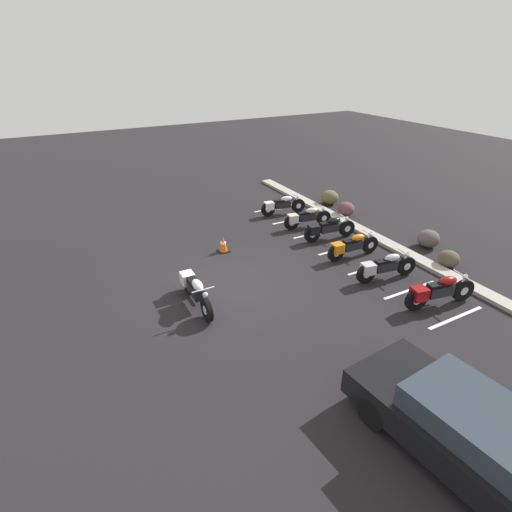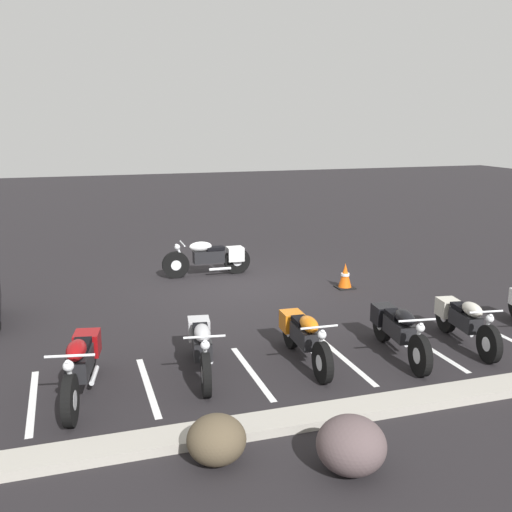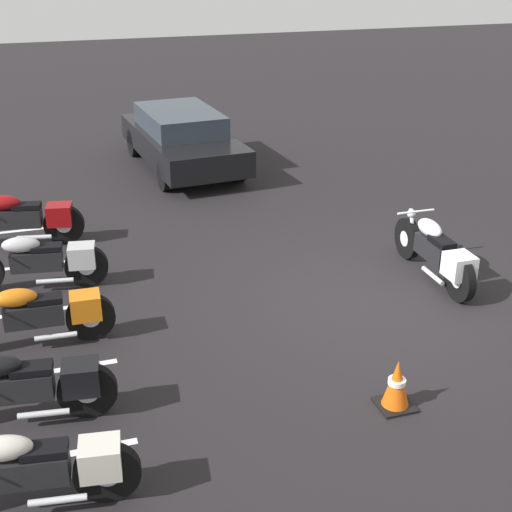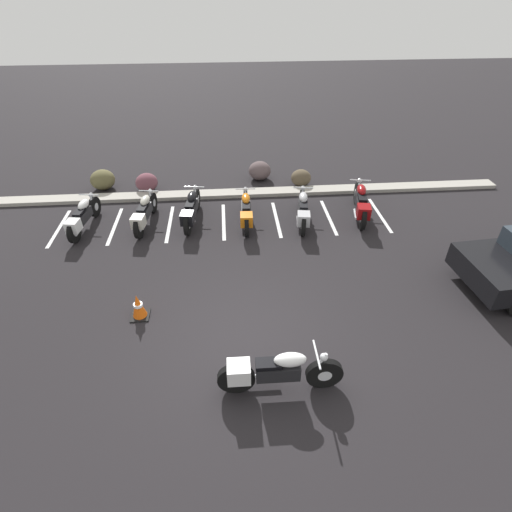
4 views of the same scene
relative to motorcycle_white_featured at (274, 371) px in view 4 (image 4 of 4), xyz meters
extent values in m
plane|color=black|center=(-0.41, 1.19, -0.47)|extent=(60.00, 60.00, 0.00)
cylinder|color=black|center=(0.90, -0.01, -0.13)|extent=(0.67, 0.13, 0.67)
cylinder|color=silver|center=(0.90, -0.01, -0.13)|extent=(0.26, 0.13, 0.25)
cylinder|color=black|center=(-0.67, 0.01, -0.13)|extent=(0.67, 0.13, 0.67)
cylinder|color=silver|center=(-0.67, 0.01, -0.13)|extent=(0.26, 0.13, 0.25)
cube|color=black|center=(0.06, 0.00, 0.02)|extent=(0.77, 0.29, 0.30)
ellipsoid|color=white|center=(0.27, 0.00, 0.29)|extent=(0.57, 0.27, 0.24)
cube|color=black|center=(-0.11, 0.00, 0.22)|extent=(0.45, 0.25, 0.08)
cube|color=white|center=(-0.62, 0.01, 0.05)|extent=(0.41, 0.37, 0.34)
cylinder|color=silver|center=(0.78, -0.01, 0.13)|extent=(0.27, 0.06, 0.54)
cylinder|color=silver|center=(0.72, -0.01, 0.39)|extent=(0.04, 0.63, 0.04)
sphere|color=silver|center=(0.85, -0.01, 0.31)|extent=(0.14, 0.14, 0.14)
cylinder|color=silver|center=(-0.19, 0.14, -0.28)|extent=(0.56, 0.08, 0.07)
cylinder|color=black|center=(-4.70, 6.64, -0.16)|extent=(0.20, 0.63, 0.62)
cylinder|color=silver|center=(-4.70, 6.64, -0.16)|extent=(0.15, 0.25, 0.23)
cylinder|color=black|center=(-4.91, 5.20, -0.16)|extent=(0.20, 0.63, 0.62)
cylinder|color=silver|center=(-4.91, 5.20, -0.16)|extent=(0.15, 0.25, 0.23)
cube|color=black|center=(-4.81, 5.87, -0.02)|extent=(0.36, 0.74, 0.28)
ellipsoid|color=white|center=(-4.79, 6.06, 0.23)|extent=(0.32, 0.55, 0.22)
cube|color=black|center=(-4.84, 5.71, 0.17)|extent=(0.28, 0.44, 0.07)
cube|color=white|center=(-4.91, 5.25, 0.01)|extent=(0.39, 0.42, 0.32)
cylinder|color=silver|center=(-4.72, 6.52, 0.08)|extent=(0.09, 0.25, 0.50)
cylinder|color=silver|center=(-4.72, 6.47, 0.33)|extent=(0.58, 0.12, 0.03)
sphere|color=silver|center=(-4.71, 6.59, 0.25)|extent=(0.13, 0.13, 0.13)
cylinder|color=silver|center=(-4.98, 5.66, -0.30)|extent=(0.14, 0.52, 0.07)
cylinder|color=black|center=(-2.98, 6.74, -0.16)|extent=(0.20, 0.63, 0.62)
cylinder|color=silver|center=(-2.98, 6.74, -0.16)|extent=(0.15, 0.25, 0.24)
cylinder|color=black|center=(-3.18, 5.29, -0.16)|extent=(0.20, 0.63, 0.62)
cylinder|color=silver|center=(-3.18, 5.29, -0.16)|extent=(0.15, 0.25, 0.24)
cube|color=black|center=(-3.08, 5.97, -0.02)|extent=(0.36, 0.74, 0.28)
ellipsoid|color=beige|center=(-3.06, 6.16, 0.24)|extent=(0.31, 0.56, 0.23)
cube|color=black|center=(-3.11, 5.81, 0.17)|extent=(0.28, 0.44, 0.08)
cube|color=beige|center=(-3.17, 5.34, 0.01)|extent=(0.39, 0.42, 0.32)
cylinder|color=silver|center=(-2.99, 6.63, 0.09)|extent=(0.09, 0.25, 0.50)
cylinder|color=silver|center=(-3.00, 6.57, 0.33)|extent=(0.58, 0.11, 0.03)
sphere|color=silver|center=(-2.98, 6.69, 0.26)|extent=(0.13, 0.13, 0.13)
cylinder|color=silver|center=(-3.25, 5.75, -0.30)|extent=(0.14, 0.52, 0.07)
cylinder|color=black|center=(-1.63, 6.84, -0.15)|extent=(0.20, 0.65, 0.64)
cylinder|color=silver|center=(-1.63, 6.84, -0.15)|extent=(0.15, 0.26, 0.24)
cylinder|color=black|center=(-1.82, 5.34, -0.15)|extent=(0.20, 0.65, 0.64)
cylinder|color=silver|center=(-1.82, 5.34, -0.15)|extent=(0.15, 0.26, 0.24)
cube|color=black|center=(-1.73, 6.04, 0.00)|extent=(0.36, 0.77, 0.29)
ellipsoid|color=black|center=(-1.71, 6.24, 0.26)|extent=(0.32, 0.57, 0.23)
cube|color=black|center=(-1.76, 5.88, 0.20)|extent=(0.29, 0.46, 0.08)
cube|color=black|center=(-1.82, 5.39, 0.03)|extent=(0.40, 0.43, 0.33)
cylinder|color=silver|center=(-1.65, 6.73, 0.11)|extent=(0.09, 0.26, 0.52)
cylinder|color=silver|center=(-1.66, 6.67, 0.36)|extent=(0.60, 0.11, 0.04)
sphere|color=silver|center=(-1.64, 6.79, 0.28)|extent=(0.14, 0.14, 0.14)
cylinder|color=silver|center=(-1.90, 5.82, -0.29)|extent=(0.14, 0.54, 0.07)
cylinder|color=black|center=(-0.11, 6.62, -0.15)|extent=(0.14, 0.63, 0.63)
cylinder|color=silver|center=(-0.11, 6.62, -0.15)|extent=(0.13, 0.24, 0.24)
cylinder|color=black|center=(-0.17, 5.15, -0.15)|extent=(0.14, 0.63, 0.63)
cylinder|color=silver|center=(-0.17, 5.15, -0.15)|extent=(0.13, 0.24, 0.24)
cube|color=black|center=(-0.14, 5.84, -0.01)|extent=(0.30, 0.73, 0.29)
ellipsoid|color=orange|center=(-0.13, 6.03, 0.25)|extent=(0.27, 0.54, 0.23)
cube|color=black|center=(-0.15, 5.67, 0.18)|extent=(0.25, 0.43, 0.08)
cube|color=orange|center=(-0.17, 5.19, 0.02)|extent=(0.36, 0.39, 0.32)
cylinder|color=silver|center=(-0.11, 6.51, 0.09)|extent=(0.07, 0.25, 0.51)
cylinder|color=silver|center=(-0.12, 6.45, 0.34)|extent=(0.59, 0.06, 0.03)
sphere|color=silver|center=(-0.11, 6.57, 0.27)|extent=(0.13, 0.13, 0.13)
cylinder|color=silver|center=(-0.28, 5.60, -0.29)|extent=(0.09, 0.53, 0.07)
cylinder|color=black|center=(1.65, 6.53, -0.15)|extent=(0.21, 0.65, 0.64)
cylinder|color=silver|center=(1.65, 6.53, -0.15)|extent=(0.16, 0.26, 0.24)
cylinder|color=black|center=(1.42, 5.05, -0.15)|extent=(0.21, 0.65, 0.64)
cylinder|color=silver|center=(1.42, 5.05, -0.15)|extent=(0.16, 0.26, 0.24)
cube|color=black|center=(1.53, 5.74, 0.00)|extent=(0.38, 0.77, 0.29)
ellipsoid|color=#B7B7BC|center=(1.56, 5.93, 0.26)|extent=(0.33, 0.57, 0.23)
cube|color=black|center=(1.50, 5.58, 0.19)|extent=(0.29, 0.46, 0.08)
cube|color=#B7B7BC|center=(1.43, 5.10, 0.03)|extent=(0.40, 0.43, 0.33)
cylinder|color=silver|center=(1.63, 6.42, 0.10)|extent=(0.09, 0.26, 0.52)
cylinder|color=silver|center=(1.62, 6.36, 0.36)|extent=(0.60, 0.12, 0.03)
sphere|color=silver|center=(1.64, 6.48, 0.28)|extent=(0.14, 0.14, 0.14)
cylinder|color=silver|center=(1.36, 5.52, -0.29)|extent=(0.15, 0.54, 0.07)
cylinder|color=black|center=(3.49, 6.82, -0.13)|extent=(0.25, 0.69, 0.68)
cylinder|color=silver|center=(3.49, 6.82, -0.13)|extent=(0.17, 0.28, 0.26)
cylinder|color=black|center=(3.20, 5.25, -0.13)|extent=(0.25, 0.69, 0.68)
cylinder|color=silver|center=(3.20, 5.25, -0.13)|extent=(0.17, 0.28, 0.26)
cube|color=black|center=(3.33, 5.99, 0.02)|extent=(0.43, 0.82, 0.31)
ellipsoid|color=maroon|center=(3.37, 6.19, 0.30)|extent=(0.37, 0.61, 0.25)
cube|color=black|center=(3.30, 5.81, 0.23)|extent=(0.32, 0.49, 0.08)
cube|color=maroon|center=(3.21, 5.31, 0.06)|extent=(0.44, 0.47, 0.35)
cylinder|color=silver|center=(3.47, 6.70, 0.14)|extent=(0.11, 0.28, 0.55)
cylinder|color=silver|center=(3.46, 6.64, 0.40)|extent=(0.63, 0.15, 0.04)
sphere|color=silver|center=(3.48, 6.77, 0.32)|extent=(0.14, 0.14, 0.14)
cylinder|color=silver|center=(3.15, 5.76, -0.28)|extent=(0.17, 0.57, 0.07)
cylinder|color=black|center=(5.41, 3.08, -0.15)|extent=(0.66, 0.27, 0.64)
cube|color=#A8A399|center=(-0.41, 7.67, -0.41)|extent=(18.00, 0.50, 0.12)
ellipsoid|color=brown|center=(1.91, 8.22, -0.18)|extent=(0.93, 0.93, 0.57)
ellipsoid|color=brown|center=(-3.37, 8.24, -0.16)|extent=(1.02, 1.02, 0.61)
ellipsoid|color=brown|center=(-4.88, 8.51, -0.14)|extent=(0.87, 0.89, 0.66)
ellipsoid|color=#564648|center=(0.53, 8.85, -0.15)|extent=(0.80, 0.81, 0.64)
cube|color=black|center=(-2.69, 2.07, -0.45)|extent=(0.40, 0.40, 0.03)
cone|color=#EA590F|center=(-2.69, 2.07, -0.17)|extent=(0.32, 0.32, 0.59)
cylinder|color=white|center=(-2.69, 2.07, -0.14)|extent=(0.20, 0.20, 0.06)
cube|color=white|center=(-5.63, 5.97, -0.47)|extent=(0.10, 2.10, 0.00)
cube|color=white|center=(-4.03, 5.97, -0.47)|extent=(0.10, 2.10, 0.00)
cube|color=white|center=(-2.42, 5.97, -0.47)|extent=(0.10, 2.10, 0.00)
cube|color=white|center=(-0.81, 5.97, -0.47)|extent=(0.10, 2.10, 0.00)
cube|color=white|center=(0.79, 5.97, -0.47)|extent=(0.10, 2.10, 0.00)
cube|color=white|center=(2.40, 5.97, -0.47)|extent=(0.10, 2.10, 0.00)
cube|color=white|center=(4.00, 5.97, -0.47)|extent=(0.10, 2.10, 0.00)
camera|label=1|loc=(9.21, -3.02, 5.97)|focal=28.00mm
camera|label=2|loc=(3.36, 14.24, 3.39)|focal=42.00mm
camera|label=3|loc=(-8.49, 5.55, 4.34)|focal=50.00mm
camera|label=4|loc=(-0.68, -4.42, 5.71)|focal=28.00mm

